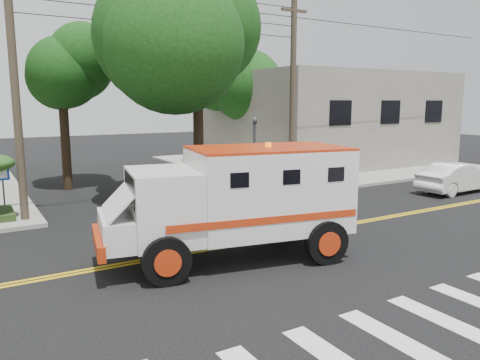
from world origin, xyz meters
TOP-DOWN VIEW (x-y plane):
  - ground at (0.00, 0.00)m, footprint 100.00×100.00m
  - sidewalk_ne at (13.50, 13.50)m, footprint 17.00×17.00m
  - building_right at (15.00, 14.00)m, footprint 14.00×12.00m
  - utility_pole_left at (-5.60, 6.00)m, footprint 0.28×0.28m
  - utility_pole_right at (6.30, 6.20)m, footprint 0.28×0.28m
  - tree_main at (1.94, 6.21)m, footprint 6.08×5.70m
  - tree_left at (-2.68, 11.79)m, footprint 4.48×4.20m
  - tree_right at (8.84, 15.77)m, footprint 4.80×4.50m
  - traffic_signal at (3.80, 5.60)m, footprint 0.15×0.18m
  - accessibility_sign at (-6.20, 6.17)m, footprint 0.45×0.10m
  - armored_truck at (-1.00, -1.13)m, footprint 7.04×3.69m
  - parked_sedan at (12.73, 1.79)m, footprint 4.34×1.62m
  - pedestrian_a at (7.60, 5.50)m, footprint 0.79×0.79m
  - pedestrian_b at (5.80, 6.88)m, footprint 1.11×0.97m

SIDE VIEW (x-z plane):
  - ground at x=0.00m, z-range 0.00..0.00m
  - sidewalk_ne at x=13.50m, z-range 0.00..0.15m
  - parked_sedan at x=12.73m, z-range 0.00..1.42m
  - pedestrian_a at x=7.60m, z-range 0.15..2.00m
  - pedestrian_b at x=5.80m, z-range 0.15..2.07m
  - accessibility_sign at x=-6.20m, z-range 0.35..2.38m
  - armored_truck at x=-1.00m, z-range 0.21..3.27m
  - traffic_signal at x=3.80m, z-range 0.43..4.03m
  - building_right at x=15.00m, z-range 0.15..6.15m
  - utility_pole_left at x=-5.60m, z-range 0.00..9.00m
  - utility_pole_right at x=6.30m, z-range 0.00..9.00m
  - tree_left at x=-2.68m, z-range 1.88..9.58m
  - tree_right at x=8.84m, z-range 1.99..10.19m
  - tree_main at x=1.94m, z-range 2.27..12.12m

